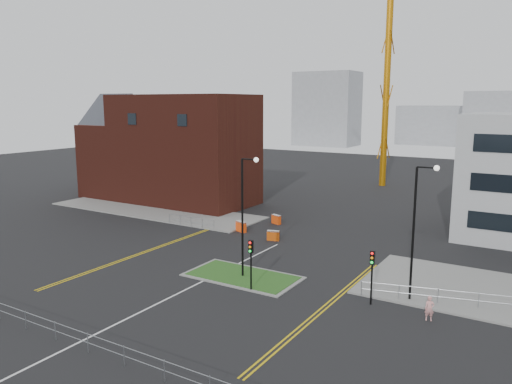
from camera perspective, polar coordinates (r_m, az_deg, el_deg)
ground at (r=33.69m, az=-12.11°, el=-12.81°), size 200.00×200.00×0.00m
pavement_left at (r=62.15m, az=-11.59°, el=-2.05°), size 28.00×8.00×0.12m
island_kerb at (r=38.35m, az=-1.53°, el=-9.61°), size 8.60×4.60×0.08m
grass_island at (r=38.35m, az=-1.53°, el=-9.58°), size 8.00×4.00×0.12m
brick_building at (r=67.50m, az=-10.18°, el=4.79°), size 24.20×10.07×14.24m
streetlamp_island at (r=36.76m, az=-1.29°, el=-1.77°), size 1.46×0.36×9.18m
streetlamp_right_near at (r=33.96m, az=17.96°, el=-3.28°), size 1.46×0.36×9.18m
traffic_light_island at (r=34.91m, az=-0.59°, el=-7.25°), size 0.28×0.33×3.65m
traffic_light_right at (r=33.42m, az=13.13°, el=-8.34°), size 0.28×0.33×3.65m
railing_front at (r=29.74m, az=-20.40°, el=-14.83°), size 24.05×0.05×1.10m
railing_left at (r=53.28m, az=-7.44°, el=-3.22°), size 6.05×0.05×1.10m
centre_line at (r=35.04m, az=-9.82°, el=-11.80°), size 0.15×30.00×0.01m
yellow_left_a at (r=46.38m, az=-11.71°, el=-6.33°), size 0.12×24.00×0.01m
yellow_left_b at (r=46.18m, az=-11.43°, el=-6.40°), size 0.12×24.00×0.01m
yellow_right_a at (r=33.41m, az=7.66°, el=-12.86°), size 0.12×20.00×0.01m
yellow_right_b at (r=33.30m, az=8.15°, el=-12.95°), size 0.12×20.00×0.01m
skyline_a at (r=155.05m, az=8.11°, el=9.37°), size 18.00×12.00×22.00m
skyline_d at (r=165.08m, az=21.22°, el=7.09°), size 30.00×12.00×12.00m
pedestrian at (r=32.69m, az=19.22°, el=-12.45°), size 0.65×0.53×1.53m
barrier_left at (r=51.02m, az=-1.73°, el=-3.92°), size 1.36×0.85×1.09m
barrier_mid at (r=54.33m, az=2.32°, el=-3.10°), size 1.25×0.81×1.00m
barrier_right at (r=47.86m, az=1.98°, el=-4.95°), size 1.22×0.68×0.98m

